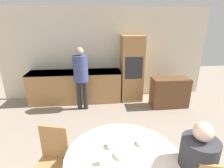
{
  "coord_description": "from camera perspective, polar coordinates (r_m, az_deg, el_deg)",
  "views": [
    {
      "loc": [
        -0.31,
        -0.35,
        2.22
      ],
      "look_at": [
        -0.01,
        2.68,
        1.12
      ],
      "focal_mm": 28.0,
      "sensor_mm": 36.0,
      "label": 1
    }
  ],
  "objects": [
    {
      "name": "bowl_centre",
      "position": [
        2.33,
        9.54,
        -18.32
      ],
      "size": [
        0.12,
        0.12,
        0.04
      ],
      "color": "silver",
      "rests_on": "dining_table"
    },
    {
      "name": "person_standing",
      "position": [
        4.43,
        -10.14,
        3.69
      ],
      "size": [
        0.36,
        0.36,
        1.63
      ],
      "color": "#262628",
      "rests_on": "ground_plane"
    },
    {
      "name": "bowl_near",
      "position": [
        2.15,
        3.2,
        -22.08
      ],
      "size": [
        0.17,
        0.17,
        0.04
      ],
      "color": "silver",
      "rests_on": "dining_table"
    },
    {
      "name": "cup",
      "position": [
        2.04,
        -3.36,
        -23.7
      ],
      "size": [
        0.06,
        0.06,
        0.09
      ],
      "color": "white",
      "rests_on": "dining_table"
    },
    {
      "name": "oven_unit",
      "position": [
        5.05,
        6.39,
        4.98
      ],
      "size": [
        0.6,
        0.59,
        1.86
      ],
      "color": "#AD7A47",
      "rests_on": "ground_plane"
    },
    {
      "name": "wall_back",
      "position": [
        5.2,
        -2.21,
        9.72
      ],
      "size": [
        6.02,
        0.05,
        2.6
      ],
      "color": "silver",
      "rests_on": "ground_plane"
    },
    {
      "name": "sideboard",
      "position": [
        4.98,
        18.26,
        -2.57
      ],
      "size": [
        0.98,
        0.45,
        0.8
      ],
      "color": "brown",
      "rests_on": "ground_plane"
    },
    {
      "name": "chair_far_left",
      "position": [
        2.6,
        -18.82,
        -21.86
      ],
      "size": [
        0.48,
        0.48,
        0.95
      ],
      "rotation": [
        0.0,
        0.0,
        6.04
      ],
      "color": "#AD7A47",
      "rests_on": "ground_plane"
    },
    {
      "name": "kitchen_counter",
      "position": [
        5.11,
        -11.82,
        -0.68
      ],
      "size": [
        2.55,
        0.6,
        0.89
      ],
      "color": "#AD7A47",
      "rests_on": "ground_plane"
    },
    {
      "name": "bowl_far",
      "position": [
        2.26,
        -0.12,
        -19.26
      ],
      "size": [
        0.12,
        0.12,
        0.05
      ],
      "color": "silver",
      "rests_on": "dining_table"
    }
  ]
}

